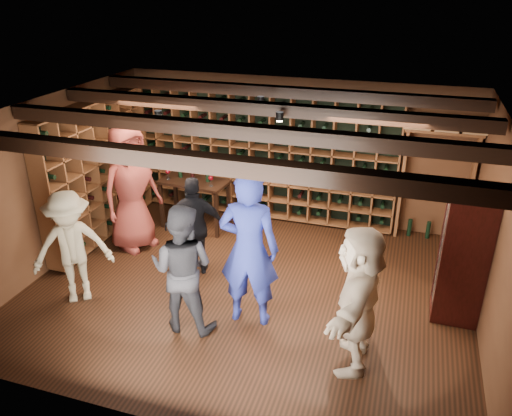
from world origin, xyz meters
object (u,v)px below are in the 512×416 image
(man_blue_shirt, at_px, (249,250))
(guest_woman_black, at_px, (195,226))
(display_cabinet, at_px, (463,258))
(guest_khaki, at_px, (72,247))
(tasting_table, at_px, (194,186))
(man_grey_suit, at_px, (182,269))
(guest_red_floral, at_px, (131,188))
(guest_beige, at_px, (358,299))

(man_blue_shirt, distance_m, guest_woman_black, 1.41)
(display_cabinet, distance_m, guest_woman_black, 3.58)
(guest_khaki, bearing_deg, tasting_table, 40.12)
(man_grey_suit, bearing_deg, man_blue_shirt, -155.80)
(man_grey_suit, relative_size, guest_red_floral, 0.82)
(man_grey_suit, relative_size, guest_beige, 0.97)
(man_blue_shirt, distance_m, guest_beige, 1.43)
(guest_woman_black, distance_m, tasting_table, 1.49)
(guest_red_floral, bearing_deg, tasting_table, -11.88)
(guest_woman_black, bearing_deg, man_blue_shirt, 123.44)
(man_grey_suit, bearing_deg, guest_red_floral, -47.92)
(man_blue_shirt, xyz_separation_m, guest_beige, (1.36, -0.39, -0.16))
(man_blue_shirt, height_order, man_grey_suit, man_blue_shirt)
(man_blue_shirt, bearing_deg, man_grey_suit, 21.53)
(guest_khaki, bearing_deg, display_cabinet, -22.46)
(guest_woman_black, bearing_deg, tasting_table, -84.25)
(display_cabinet, bearing_deg, man_blue_shirt, -160.89)
(display_cabinet, xyz_separation_m, tasting_table, (-4.20, 1.34, -0.09))
(guest_beige, bearing_deg, man_grey_suit, -92.03)
(man_blue_shirt, height_order, guest_beige, man_blue_shirt)
(tasting_table, bearing_deg, guest_woman_black, -60.87)
(man_grey_suit, distance_m, guest_khaki, 1.63)
(man_blue_shirt, xyz_separation_m, guest_red_floral, (-2.36, 1.28, -0.00))
(guest_woman_black, xyz_separation_m, tasting_table, (-0.62, 1.36, 0.02))
(display_cabinet, height_order, guest_khaki, display_cabinet)
(man_blue_shirt, xyz_separation_m, guest_woman_black, (-1.09, 0.85, -0.26))
(guest_woman_black, relative_size, guest_beige, 0.87)
(display_cabinet, height_order, man_blue_shirt, man_blue_shirt)
(man_blue_shirt, bearing_deg, guest_red_floral, -34.00)
(tasting_table, bearing_deg, man_blue_shirt, -47.57)
(man_blue_shirt, height_order, tasting_table, man_blue_shirt)
(guest_red_floral, distance_m, guest_woman_black, 1.36)
(display_cabinet, xyz_separation_m, guest_beige, (-1.12, -1.25, -0.00))
(guest_red_floral, relative_size, guest_beige, 1.18)
(display_cabinet, relative_size, guest_khaki, 1.11)
(guest_red_floral, distance_m, tasting_table, 1.15)
(man_blue_shirt, distance_m, man_grey_suit, 0.83)
(man_blue_shirt, relative_size, guest_red_floral, 1.00)
(guest_red_floral, distance_m, guest_khaki, 1.56)
(guest_khaki, bearing_deg, guest_beige, -37.56)
(display_cabinet, bearing_deg, man_grey_suit, -159.01)
(man_blue_shirt, height_order, guest_woman_black, man_blue_shirt)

